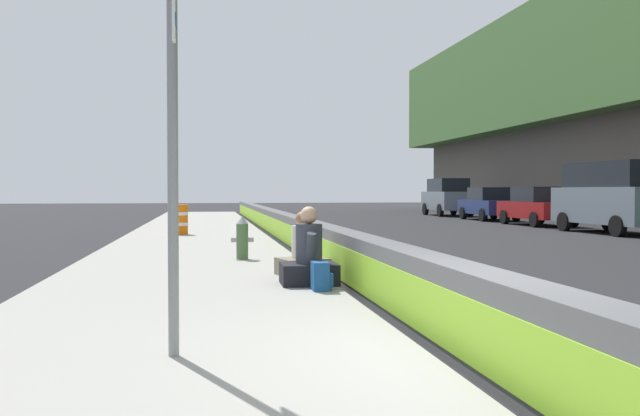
{
  "coord_description": "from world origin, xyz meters",
  "views": [
    {
      "loc": [
        -5.34,
        2.35,
        1.54
      ],
      "look_at": [
        5.87,
        0.45,
        1.24
      ],
      "focal_mm": 37.92,
      "sensor_mm": 36.0,
      "label": 1
    }
  ],
  "objects_px": {
    "parked_car_fourth": "(614,196)",
    "backpack": "(321,277)",
    "seated_person_foreground": "(309,260)",
    "parked_car_far": "(489,204)",
    "parked_car_midline": "(538,206)",
    "route_sign_post": "(173,110)",
    "seated_person_middle": "(302,255)",
    "construction_barrel": "(180,219)",
    "fire_hydrant": "(242,237)",
    "parked_car_farther": "(447,196)"
  },
  "relations": [
    {
      "from": "parked_car_midline",
      "to": "parked_car_farther",
      "type": "height_order",
      "value": "parked_car_farther"
    },
    {
      "from": "route_sign_post",
      "to": "parked_car_far",
      "type": "bearing_deg",
      "value": -28.43
    },
    {
      "from": "route_sign_post",
      "to": "backpack",
      "type": "bearing_deg",
      "value": -28.0
    },
    {
      "from": "seated_person_foreground",
      "to": "backpack",
      "type": "height_order",
      "value": "seated_person_foreground"
    },
    {
      "from": "construction_barrel",
      "to": "parked_car_farther",
      "type": "relative_size",
      "value": 0.2
    },
    {
      "from": "fire_hydrant",
      "to": "parked_car_farther",
      "type": "bearing_deg",
      "value": -28.38
    },
    {
      "from": "fire_hydrant",
      "to": "seated_person_foreground",
      "type": "xyz_separation_m",
      "value": [
        -3.87,
        -0.78,
        -0.08
      ]
    },
    {
      "from": "parked_car_fourth",
      "to": "backpack",
      "type": "bearing_deg",
      "value": 134.89
    },
    {
      "from": "route_sign_post",
      "to": "fire_hydrant",
      "type": "distance_m",
      "value": 8.23
    },
    {
      "from": "backpack",
      "to": "fire_hydrant",
      "type": "bearing_deg",
      "value": 10.69
    },
    {
      "from": "route_sign_post",
      "to": "construction_barrel",
      "type": "bearing_deg",
      "value": 1.97
    },
    {
      "from": "backpack",
      "to": "construction_barrel",
      "type": "relative_size",
      "value": 0.42
    },
    {
      "from": "construction_barrel",
      "to": "parked_car_farther",
      "type": "xyz_separation_m",
      "value": [
        17.58,
        -15.46,
        0.56
      ]
    },
    {
      "from": "parked_car_fourth",
      "to": "parked_car_midline",
      "type": "bearing_deg",
      "value": -0.21
    },
    {
      "from": "seated_person_foreground",
      "to": "parked_car_far",
      "type": "height_order",
      "value": "parked_car_far"
    },
    {
      "from": "fire_hydrant",
      "to": "parked_car_far",
      "type": "distance_m",
      "value": 23.77
    },
    {
      "from": "construction_barrel",
      "to": "seated_person_foreground",
      "type": "bearing_deg",
      "value": -169.0
    },
    {
      "from": "seated_person_foreground",
      "to": "parked_car_far",
      "type": "bearing_deg",
      "value": -29.3
    },
    {
      "from": "seated_person_foreground",
      "to": "parked_car_far",
      "type": "xyz_separation_m",
      "value": [
        23.21,
        -13.03,
        0.36
      ]
    },
    {
      "from": "seated_person_middle",
      "to": "parked_car_fourth",
      "type": "height_order",
      "value": "parked_car_fourth"
    },
    {
      "from": "fire_hydrant",
      "to": "parked_car_fourth",
      "type": "xyz_separation_m",
      "value": [
        8.25,
        -13.68,
        0.77
      ]
    },
    {
      "from": "seated_person_middle",
      "to": "construction_barrel",
      "type": "xyz_separation_m",
      "value": [
        10.94,
        2.4,
        0.15
      ]
    },
    {
      "from": "fire_hydrant",
      "to": "parked_car_midline",
      "type": "relative_size",
      "value": 0.2
    },
    {
      "from": "route_sign_post",
      "to": "backpack",
      "type": "relative_size",
      "value": 9.0
    },
    {
      "from": "backpack",
      "to": "parked_car_far",
      "type": "distance_m",
      "value": 27.16
    },
    {
      "from": "parked_car_fourth",
      "to": "parked_car_farther",
      "type": "bearing_deg",
      "value": -0.74
    },
    {
      "from": "seated_person_foreground",
      "to": "fire_hydrant",
      "type": "bearing_deg",
      "value": 11.46
    },
    {
      "from": "parked_car_far",
      "to": "seated_person_middle",
      "type": "bearing_deg",
      "value": 149.62
    },
    {
      "from": "fire_hydrant",
      "to": "construction_barrel",
      "type": "bearing_deg",
      "value": 10.78
    },
    {
      "from": "route_sign_post",
      "to": "construction_barrel",
      "type": "height_order",
      "value": "route_sign_post"
    },
    {
      "from": "seated_person_foreground",
      "to": "construction_barrel",
      "type": "bearing_deg",
      "value": 11.0
    },
    {
      "from": "seated_person_middle",
      "to": "parked_car_far",
      "type": "height_order",
      "value": "parked_car_far"
    },
    {
      "from": "seated_person_foreground",
      "to": "route_sign_post",
      "type": "bearing_deg",
      "value": 156.7
    },
    {
      "from": "route_sign_post",
      "to": "seated_person_foreground",
      "type": "distance_m",
      "value": 4.82
    },
    {
      "from": "parked_car_fourth",
      "to": "parked_car_far",
      "type": "distance_m",
      "value": 11.1
    },
    {
      "from": "seated_person_middle",
      "to": "backpack",
      "type": "relative_size",
      "value": 2.64
    },
    {
      "from": "parked_car_midline",
      "to": "route_sign_post",
      "type": "bearing_deg",
      "value": 146.13
    },
    {
      "from": "parked_car_farther",
      "to": "parked_car_far",
      "type": "bearing_deg",
      "value": 179.17
    },
    {
      "from": "seated_person_middle",
      "to": "parked_car_midline",
      "type": "xyz_separation_m",
      "value": [
        16.66,
        -12.85,
        0.39
      ]
    },
    {
      "from": "route_sign_post",
      "to": "parked_car_midline",
      "type": "xyz_separation_m",
      "value": [
        21.89,
        -14.69,
        -1.35
      ]
    },
    {
      "from": "fire_hydrant",
      "to": "parked_car_far",
      "type": "height_order",
      "value": "parked_car_far"
    },
    {
      "from": "seated_person_foreground",
      "to": "seated_person_middle",
      "type": "distance_m",
      "value": 1.09
    },
    {
      "from": "backpack",
      "to": "parked_car_far",
      "type": "xyz_separation_m",
      "value": [
        23.87,
        -12.96,
        0.53
      ]
    },
    {
      "from": "construction_barrel",
      "to": "parked_car_farther",
      "type": "height_order",
      "value": "parked_car_farther"
    },
    {
      "from": "backpack",
      "to": "parked_car_farther",
      "type": "xyz_separation_m",
      "value": [
        30.26,
        -13.05,
        0.85
      ]
    },
    {
      "from": "fire_hydrant",
      "to": "parked_car_midline",
      "type": "height_order",
      "value": "parked_car_midline"
    },
    {
      "from": "fire_hydrant",
      "to": "parked_car_midline",
      "type": "xyz_separation_m",
      "value": [
        13.88,
        -13.7,
        0.27
      ]
    },
    {
      "from": "route_sign_post",
      "to": "parked_car_farther",
      "type": "xyz_separation_m",
      "value": [
        33.74,
        -14.9,
        -1.03
      ]
    },
    {
      "from": "seated_person_middle",
      "to": "parked_car_fourth",
      "type": "relative_size",
      "value": 0.21
    },
    {
      "from": "parked_car_midline",
      "to": "parked_car_fourth",
      "type": "bearing_deg",
      "value": 179.79
    }
  ]
}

